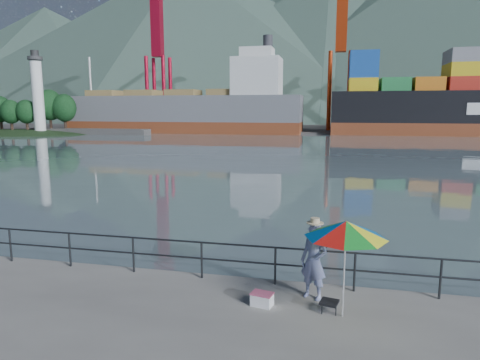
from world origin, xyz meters
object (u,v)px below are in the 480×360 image
object	(u,v)px
beach_umbrella	(346,229)
cooler_bag	(262,300)
fisherman	(314,261)
bulk_carrier	(191,110)

from	to	relation	value
beach_umbrella	cooler_bag	bearing A→B (deg)	175.60
fisherman	beach_umbrella	xyz separation A→B (m)	(0.69, -0.81, 1.06)
bulk_carrier	fisherman	bearing A→B (deg)	-69.01
cooler_bag	bulk_carrier	world-z (taller)	bulk_carrier
beach_umbrella	cooler_bag	world-z (taller)	beach_umbrella
cooler_bag	fisherman	bearing A→B (deg)	42.76
beach_umbrella	bulk_carrier	bearing A→B (deg)	111.25
beach_umbrella	bulk_carrier	distance (m)	78.19
beach_umbrella	bulk_carrier	world-z (taller)	bulk_carrier
fisherman	bulk_carrier	xyz separation A→B (m)	(-27.64, 72.04, 3.26)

